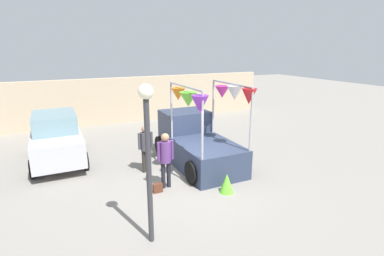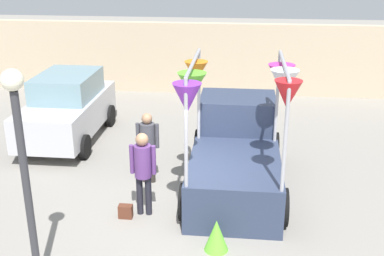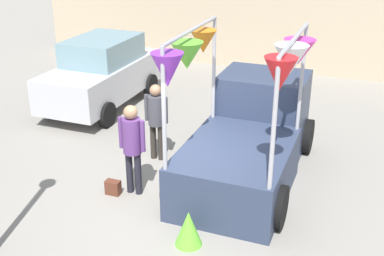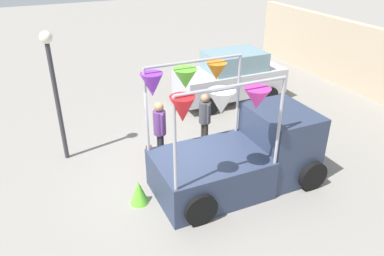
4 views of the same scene
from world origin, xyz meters
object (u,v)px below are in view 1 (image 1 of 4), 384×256
at_px(person_vendor, 146,144).
at_px(handbag, 158,188).
at_px(person_customer, 165,155).
at_px(street_lamp, 148,142).
at_px(vendor_truck, 196,139).
at_px(folded_kite_bundle_lime, 227,183).
at_px(parked_car, 56,138).

height_order(person_vendor, handbag, person_vendor).
height_order(person_customer, street_lamp, street_lamp).
distance_m(handbag, street_lamp, 3.24).
bearing_deg(person_customer, vendor_truck, 41.17).
xyz_separation_m(person_customer, street_lamp, (-1.26, -2.38, 1.29)).
bearing_deg(person_customer, person_vendor, 97.51).
bearing_deg(street_lamp, person_vendor, 74.36).
bearing_deg(folded_kite_bundle_lime, person_vendor, 124.12).
xyz_separation_m(vendor_truck, parked_car, (-4.76, 2.30, 0.05)).
distance_m(person_customer, person_vendor, 1.46).
bearing_deg(parked_car, person_customer, -52.73).
distance_m(person_customer, folded_kite_bundle_lime, 2.05).
xyz_separation_m(person_vendor, handbag, (-0.16, -1.64, -0.88)).
bearing_deg(street_lamp, handbag, 67.34).
relative_size(vendor_truck, parked_car, 1.02).
xyz_separation_m(vendor_truck, folded_kite_bundle_lime, (-0.27, -2.69, -0.60)).
bearing_deg(folded_kite_bundle_lime, person_customer, 144.22).
bearing_deg(folded_kite_bundle_lime, vendor_truck, 84.26).
relative_size(person_vendor, folded_kite_bundle_lime, 2.81).
relative_size(vendor_truck, handbag, 14.52).
bearing_deg(person_vendor, street_lamp, -105.64).
height_order(parked_car, street_lamp, street_lamp).
relative_size(person_customer, handbag, 6.32).
height_order(vendor_truck, person_customer, vendor_truck).
bearing_deg(handbag, street_lamp, -112.66).
relative_size(parked_car, person_vendor, 2.37).
height_order(vendor_truck, street_lamp, street_lamp).
height_order(handbag, street_lamp, street_lamp).
distance_m(vendor_truck, parked_car, 5.28).
bearing_deg(person_customer, folded_kite_bundle_lime, -35.78).
xyz_separation_m(handbag, street_lamp, (-0.91, -2.18, 2.23)).
xyz_separation_m(person_customer, handbag, (-0.35, -0.20, -0.94)).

